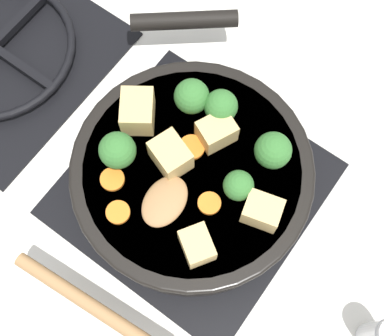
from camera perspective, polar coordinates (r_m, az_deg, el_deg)
ground_plane at (r=0.73m, az=-0.00°, el=-2.25°), size 2.40×2.40×0.00m
front_burner_grate at (r=0.72m, az=-0.00°, el=-1.96°), size 0.31×0.31×0.03m
skillet_pan at (r=0.67m, az=-0.01°, el=-0.58°), size 0.38×0.35×0.06m
wooden_spoon at (r=0.62m, az=-6.55°, el=-9.73°), size 0.19×0.22×0.02m
tofu_cube_center_large at (r=0.63m, az=-2.31°, el=1.35°), size 0.05×0.06×0.04m
tofu_cube_near_handle at (r=0.65m, az=2.81°, el=3.80°), size 0.05×0.05×0.03m
tofu_cube_east_chunk at (r=0.66m, az=-5.82°, el=6.04°), size 0.06×0.06×0.04m
tofu_cube_west_chunk at (r=0.62m, az=7.76°, el=-4.21°), size 0.04×0.05×0.03m
tofu_cube_back_piece at (r=0.61m, az=0.54°, el=-8.27°), size 0.05×0.05×0.03m
broccoli_floret_near_spoon at (r=0.63m, az=8.63°, el=1.86°), size 0.04×0.04×0.05m
broccoli_floret_center_top at (r=0.66m, az=-0.03°, el=7.63°), size 0.04×0.04×0.05m
broccoli_floret_east_rim at (r=0.62m, az=4.98°, el=-1.89°), size 0.04×0.04×0.04m
broccoli_floret_west_rim at (r=0.63m, az=-7.95°, el=1.87°), size 0.04×0.04×0.05m
broccoli_floret_north_edge at (r=0.65m, az=3.10°, el=6.58°), size 0.04×0.04×0.05m
carrot_slice_orange_thin at (r=0.65m, az=-8.49°, el=-1.20°), size 0.03×0.03×0.01m
carrot_slice_near_center at (r=0.65m, az=-0.04°, el=2.23°), size 0.03×0.03×0.01m
carrot_slice_edge_slice at (r=0.63m, az=1.86°, el=-3.78°), size 0.03×0.03×0.01m
carrot_slice_under_broccoli at (r=0.63m, az=-7.90°, el=-4.71°), size 0.03×0.03×0.01m
salt_shaker at (r=0.69m, az=19.54°, el=-16.54°), size 0.04×0.04×0.09m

